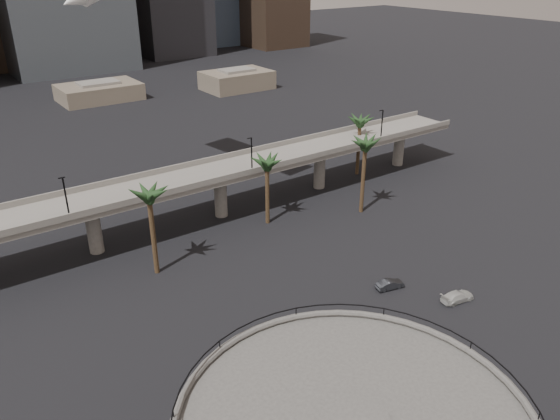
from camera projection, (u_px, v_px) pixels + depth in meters
overpass at (159, 191)px, 86.64m from camera, size 130.00×9.30×14.70m
palm_trees at (296, 155)px, 90.71m from camera, size 54.40×18.40×14.00m
low_buildings at (56, 103)px, 156.47m from camera, size 135.00×27.50×6.80m
car_a at (250, 374)px, 58.33m from camera, size 4.59×1.99×1.54m
car_b at (390, 284)px, 74.44m from camera, size 4.25×2.26×1.33m
car_c at (457, 296)px, 71.76m from camera, size 5.02×2.65×1.39m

